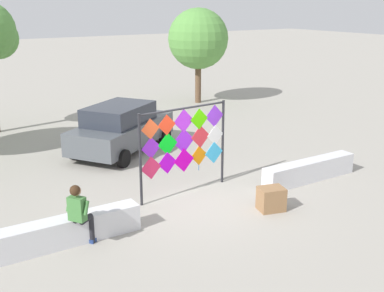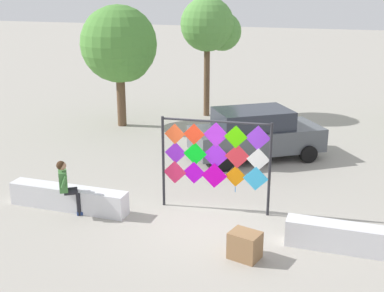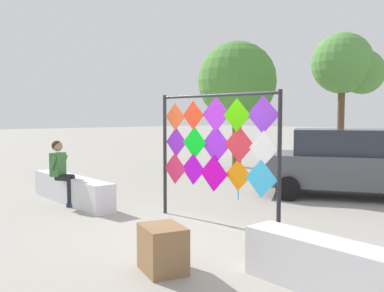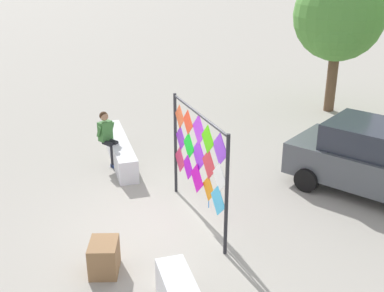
# 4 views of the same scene
# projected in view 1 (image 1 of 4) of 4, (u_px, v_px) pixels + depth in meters

# --- Properties ---
(ground) EXTENTS (120.00, 120.00, 0.00)m
(ground) POSITION_uv_depth(u_px,v_px,m) (197.00, 201.00, 12.65)
(ground) COLOR #9E998E
(plaza_ledge_left) EXTENTS (3.22, 0.48, 0.61)m
(plaza_ledge_left) POSITION_uv_depth(u_px,v_px,m) (68.00, 231.00, 10.36)
(plaza_ledge_left) COLOR silver
(plaza_ledge_left) RESTS_ON ground
(plaza_ledge_right) EXTENTS (3.22, 0.48, 0.61)m
(plaza_ledge_right) POSITION_uv_depth(u_px,v_px,m) (309.00, 170.00, 14.03)
(plaza_ledge_right) COLOR silver
(plaza_ledge_right) RESTS_ON ground
(kite_display_rack) EXTENTS (2.78, 0.31, 2.42)m
(kite_display_rack) POSITION_uv_depth(u_px,v_px,m) (184.00, 141.00, 12.77)
(kite_display_rack) COLOR #232328
(kite_display_rack) RESTS_ON ground
(seated_vendor) EXTENTS (0.70, 0.65, 1.45)m
(seated_vendor) POSITION_uv_depth(u_px,v_px,m) (80.00, 210.00, 10.04)
(seated_vendor) COLOR black
(seated_vendor) RESTS_ON ground
(parked_car) EXTENTS (4.59, 3.94, 1.67)m
(parked_car) POSITION_uv_depth(u_px,v_px,m) (121.00, 128.00, 16.61)
(parked_car) COLOR #4C5156
(parked_car) RESTS_ON ground
(cardboard_box_large) EXTENTS (0.73, 0.64, 0.60)m
(cardboard_box_large) POSITION_uv_depth(u_px,v_px,m) (271.00, 199.00, 12.03)
(cardboard_box_large) COLOR olive
(cardboard_box_large) RESTS_ON ground
(tree_far_right) EXTENTS (3.02, 3.02, 4.75)m
(tree_far_right) POSITION_uv_depth(u_px,v_px,m) (197.00, 40.00, 24.07)
(tree_far_right) COLOR brown
(tree_far_right) RESTS_ON ground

